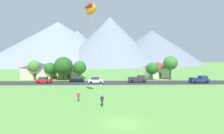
{
  "coord_description": "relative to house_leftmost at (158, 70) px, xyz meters",
  "views": [
    {
      "loc": [
        -1.76,
        -20.04,
        7.64
      ],
      "look_at": [
        -0.96,
        10.43,
        5.79
      ],
      "focal_mm": 28.68,
      "sensor_mm": 36.0,
      "label": 1
    }
  ],
  "objects": [
    {
      "name": "tree_center",
      "position": [
        -36.58,
        -4.6,
        0.79
      ],
      "size": [
        3.79,
        3.79,
        5.57
      ],
      "color": "brown",
      "rests_on": "ground"
    },
    {
      "name": "house_left_center",
      "position": [
        -31.06,
        1.49,
        -0.59
      ],
      "size": [
        7.71,
        8.51,
        4.39
      ],
      "color": "beige",
      "rests_on": "ground"
    },
    {
      "name": "mountain_east_ridge",
      "position": [
        -15.76,
        83.02,
        16.8
      ],
      "size": [
        78.91,
        78.91,
        39.33
      ],
      "primitive_type": "cone",
      "color": "gray",
      "rests_on": "ground"
    },
    {
      "name": "tree_near_right",
      "position": [
        -31.9,
        -5.88,
        1.62
      ],
      "size": [
        5.89,
        5.89,
        7.43
      ],
      "color": "brown",
      "rests_on": "ground"
    },
    {
      "name": "pickup_truck_charcoal_west_side",
      "position": [
        -9.1,
        -11.57,
        -1.8
      ],
      "size": [
        5.29,
        2.52,
        1.99
      ],
      "color": "#333338",
      "rests_on": "road_strip"
    },
    {
      "name": "tree_left_of_center",
      "position": [
        -3.68,
        -6.59,
        0.77
      ],
      "size": [
        3.77,
        3.77,
        5.54
      ],
      "color": "brown",
      "rests_on": "ground"
    },
    {
      "name": "watcher_person",
      "position": [
        -22.85,
        -33.14,
        -1.99
      ],
      "size": [
        0.56,
        0.24,
        1.68
      ],
      "color": "#3D3D42",
      "rests_on": "ground"
    },
    {
      "name": "mountain_west_ridge",
      "position": [
        24.57,
        108.26,
        13.33
      ],
      "size": [
        94.92,
        94.92,
        32.39
      ],
      "primitive_type": "cone",
      "color": "slate",
      "rests_on": "ground"
    },
    {
      "name": "mountain_far_east_ridge",
      "position": [
        -49.87,
        126.04,
        14.27
      ],
      "size": [
        83.4,
        83.4,
        34.26
      ],
      "primitive_type": "cone",
      "color": "gray",
      "rests_on": "ground"
    },
    {
      "name": "ground_plane",
      "position": [
        -16.19,
        -43.03,
        -2.86
      ],
      "size": [
        400.0,
        400.0,
        0.0
      ],
      "primitive_type": "plane",
      "color": "#609E47"
    },
    {
      "name": "road_strip",
      "position": [
        -16.19,
        -12.25,
        -2.82
      ],
      "size": [
        160.0,
        7.55,
        0.08
      ],
      "primitive_type": "cube",
      "color": "#2D2D33",
      "rests_on": "ground"
    },
    {
      "name": "soccer_ball",
      "position": [
        -21.97,
        -36.92,
        -2.74
      ],
      "size": [
        0.24,
        0.24,
        0.24
      ],
      "primitive_type": "sphere",
      "color": "orange",
      "rests_on": "ground"
    },
    {
      "name": "house_right_center",
      "position": [
        -41.38,
        -1.12,
        -0.05
      ],
      "size": [
        10.56,
        8.27,
        5.44
      ],
      "color": "beige",
      "rests_on": "ground"
    },
    {
      "name": "pickup_truck_navy_east_side",
      "position": [
        8.26,
        -13.4,
        -1.8
      ],
      "size": [
        5.28,
        2.49,
        1.99
      ],
      "color": "navy",
      "rests_on": "road_strip"
    },
    {
      "name": "parked_car_black_mid_west",
      "position": [
        -26.98,
        -10.37,
        -2.0
      ],
      "size": [
        4.28,
        2.23,
        1.68
      ],
      "color": "black",
      "rests_on": "road_strip"
    },
    {
      "name": "mountain_central_ridge",
      "position": [
        -62.83,
        103.5,
        16.64
      ],
      "size": [
        125.35,
        125.35,
        39.01
      ],
      "primitive_type": "cone",
      "color": "gray",
      "rests_on": "ground"
    },
    {
      "name": "tree_far_right",
      "position": [
        2.5,
        -5.76,
        2.56
      ],
      "size": [
        4.54,
        4.54,
        7.73
      ],
      "color": "#4C3823",
      "rests_on": "ground"
    },
    {
      "name": "kite_flyer_with_kite",
      "position": [
        -20.77,
        -31.73,
        12.62
      ],
      "size": [
        3.76,
        6.62,
        16.73
      ],
      "color": "black",
      "rests_on": "ground"
    },
    {
      "name": "house_leftmost",
      "position": [
        0.0,
        0.0,
        0.0
      ],
      "size": [
        8.32,
        6.56,
        5.53
      ],
      "color": "beige",
      "rests_on": "ground"
    },
    {
      "name": "tree_right_of_center",
      "position": [
        -27.08,
        -3.86,
        1.02
      ],
      "size": [
        4.37,
        4.37,
        6.08
      ],
      "color": "brown",
      "rests_on": "ground"
    },
    {
      "name": "parked_car_red_west_end",
      "position": [
        -35.92,
        -12.41,
        -2.0
      ],
      "size": [
        4.28,
        2.24,
        1.68
      ],
      "color": "red",
      "rests_on": "road_strip"
    },
    {
      "name": "parked_car_white_mid_east",
      "position": [
        -21.21,
        -12.79,
        -2.0
      ],
      "size": [
        4.23,
        2.15,
        1.68
      ],
      "color": "white",
      "rests_on": "road_strip"
    },
    {
      "name": "tree_near_left",
      "position": [
        -41.78,
        -4.37,
        1.45
      ],
      "size": [
        3.91,
        3.91,
        6.29
      ],
      "color": "brown",
      "rests_on": "ground"
    }
  ]
}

